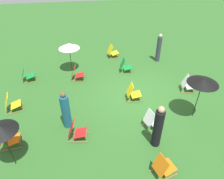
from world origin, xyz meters
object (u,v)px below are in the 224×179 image
Objects in this scene: umbrella_2 at (69,46)px; deckchair_12 at (11,104)px; deckchair_1 at (188,84)px; deckchair_3 at (27,75)px; deckchair_6 at (152,120)px; deckchair_2 at (125,66)px; person_2 at (66,111)px; deckchair_0 at (163,167)px; deckchair_4 at (8,138)px; deckchair_7 at (133,93)px; umbrella_1 at (0,128)px; person_1 at (159,48)px; deckchair_9 at (77,73)px; deckchair_5 at (76,131)px; umbrella_0 at (203,81)px; person_0 at (158,128)px; deckchair_10 at (112,52)px.

deckchair_12 is at bearing 139.98° from umbrella_2.
deckchair_1 and deckchair_3 have the same top height.
deckchair_6 is at bearing 143.65° from deckchair_1.
person_2 is at bearing 145.92° from deckchair_2.
deckchair_0 is at bearing -129.36° from person_2.
deckchair_4 is 1.00× the size of deckchair_7.
umbrella_1 reaches higher than person_1.
deckchair_9 is 0.98× the size of deckchair_12.
umbrella_1 is 9.49m from person_1.
umbrella_2 reaches higher than deckchair_5.
umbrella_2 reaches higher than deckchair_2.
deckchair_4 and deckchair_12 have the same top height.
umbrella_0 is 1.05× the size of umbrella_1.
deckchair_1 and deckchair_4 have the same top height.
deckchair_1 and deckchair_5 have the same top height.
umbrella_0 is 1.07× the size of person_0.
person_2 reaches higher than deckchair_1.
deckchair_2 is at bearing 83.84° from person_1.
deckchair_2 is 7.25m from umbrella_1.
umbrella_0 is at bearing -91.42° from deckchair_4.
deckchair_9 is at bearing -140.13° from person_0.
deckchair_1 is 2.31m from umbrella_0.
umbrella_1 is at bearing 176.53° from deckchair_3.
umbrella_2 is (7.04, 2.77, 1.14)m from deckchair_0.
deckchair_7 is 3.05m from umbrella_0.
deckchair_7 is at bearing -165.29° from person_0.
deckchair_5 is 2.95m from person_0.
deckchair_9 is 3.50m from deckchair_12.
umbrella_2 reaches higher than person_2.
deckchair_12 is at bearing 119.56° from deckchair_2.
deckchair_0 is at bearing -176.97° from deckchair_7.
deckchair_3 is 0.99× the size of deckchair_10.
deckchair_12 is 0.52× the size of person_2.
deckchair_3 is 2.59m from deckchair_9.
deckchair_5 is 1.00× the size of deckchair_9.
deckchair_3 is 5.34m from umbrella_1.
deckchair_3 is 0.51× the size of person_2.
person_0 is at bearing -112.37° from person_2.
deckchair_9 is (4.04, -2.50, 0.00)m from deckchair_4.
person_1 reaches higher than deckchair_7.
deckchair_6 is at bearing -80.27° from umbrella_1.
person_0 is at bearing 129.98° from person_1.
deckchair_4 is at bearing 156.17° from umbrella_2.
deckchair_7 is 4.30m from person_1.
deckchair_4 is 5.30m from deckchair_6.
deckchair_4 is 4.75m from deckchair_9.
deckchair_3 is at bearing 68.07° from person_1.
person_0 reaches higher than deckchair_12.
umbrella_1 is at bearing 133.47° from person_2.
deckchair_9 is 5.49m from umbrella_1.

